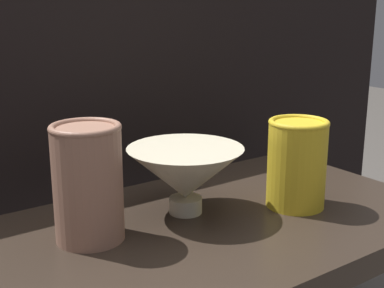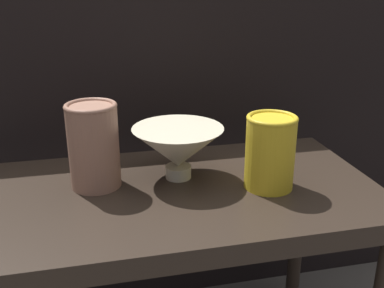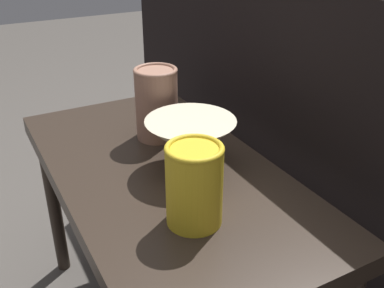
# 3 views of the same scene
# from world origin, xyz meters

# --- Properties ---
(table) EXTENTS (0.81, 0.42, 0.49)m
(table) POSITION_xyz_m (0.00, 0.00, 0.44)
(table) COLOR #2D231C
(table) RESTS_ON ground_plane
(couch_backdrop) EXTENTS (1.64, 0.50, 0.84)m
(couch_backdrop) POSITION_xyz_m (0.00, 0.55, 0.42)
(couch_backdrop) COLOR black
(couch_backdrop) RESTS_ON ground_plane
(bowl) EXTENTS (0.18, 0.18, 0.11)m
(bowl) POSITION_xyz_m (0.02, 0.05, 0.56)
(bowl) COLOR beige
(bowl) RESTS_ON table
(vase_textured_left) EXTENTS (0.10, 0.10, 0.17)m
(vase_textured_left) POSITION_xyz_m (-0.14, 0.05, 0.58)
(vase_textured_left) COLOR #996B56
(vase_textured_left) RESTS_ON table
(vase_colorful_right) EXTENTS (0.10, 0.10, 0.15)m
(vase_colorful_right) POSITION_xyz_m (0.19, -0.03, 0.57)
(vase_colorful_right) COLOR gold
(vase_colorful_right) RESTS_ON table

